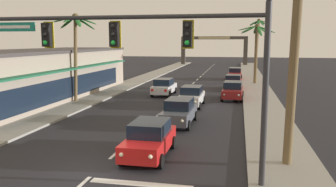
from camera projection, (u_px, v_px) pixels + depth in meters
ground_plane at (93, 174)px, 14.19m from camera, size 220.00×220.00×0.00m
sidewalk_right at (261, 99)px, 32.01m from camera, size 3.20×110.00×0.14m
sidewalk_left at (102, 94)px, 35.10m from camera, size 3.20×110.00×0.14m
lane_markings at (183, 97)px, 33.93m from camera, size 4.28×89.47×0.01m
traffic_signal_mast at (160, 49)px, 12.78m from camera, size 11.29×0.41×6.90m
sedan_lead_at_stop_bar at (149, 139)px, 16.23m from camera, size 1.95×4.45×1.68m
sedan_third_in_queue at (179, 112)px, 22.54m from camera, size 2.03×4.48×1.68m
sedan_fifth_in_queue at (191, 96)px, 28.93m from camera, size 2.01×4.47×1.68m
sedan_oncoming_far at (164, 87)px, 34.88m from camera, size 2.04×4.49×1.68m
sedan_parked_nearest_kerb at (235, 74)px, 49.22m from camera, size 2.00×4.47×1.68m
sedan_parked_mid_kerb at (233, 82)px, 38.77m from camera, size 2.05×4.49×1.68m
sedan_parked_far_kerb at (233, 90)px, 32.30m from camera, size 2.06×4.49×1.68m
palm_left_second at (76, 36)px, 29.88m from camera, size 3.77×4.00×7.77m
palm_right_nearest at (297, 9)px, 14.03m from camera, size 3.33×2.92×10.28m
palm_right_third at (256, 42)px, 43.12m from camera, size 4.64×4.32×7.56m
palm_right_farthest at (258, 35)px, 57.20m from camera, size 3.39×3.53×9.10m
storefront_strip_left at (33, 76)px, 31.35m from camera, size 8.66×28.08×4.62m
town_gateway_arch at (214, 46)px, 79.56m from camera, size 15.17×0.90×6.55m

